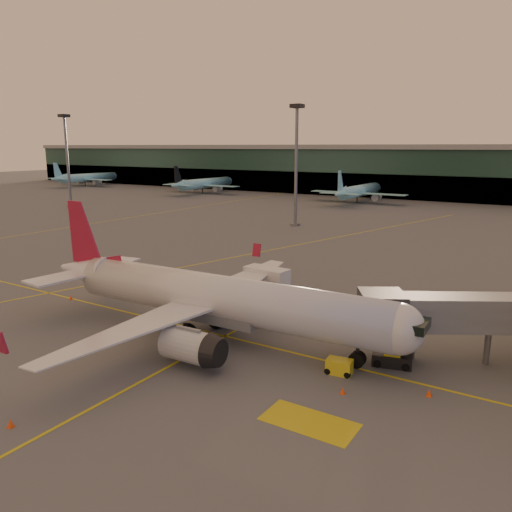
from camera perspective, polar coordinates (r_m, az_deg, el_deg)
The scene contains 16 objects.
ground at distance 45.82m, azimuth -12.42°, elevation -9.66°, with size 600.00×600.00×0.00m, color #4C4F54.
taxi_markings at distance 85.05m, azimuth 5.28°, elevation 0.85°, with size 100.12×173.00×0.01m.
terminal at distance 174.50m, azimuth 22.47°, elevation 8.80°, with size 400.00×20.00×17.60m.
mast_west_far at distance 151.39m, azimuth -20.79°, elevation 10.83°, with size 2.40×2.40×25.60m.
mast_west_near at distance 108.28m, azimuth 4.63°, elevation 11.26°, with size 2.40×2.40×25.60m.
distant_aircraft_row at distance 157.43m, azimuth 13.09°, elevation 5.91°, with size 290.00×34.00×13.00m.
main_airplane at distance 44.92m, azimuth -5.21°, elevation -4.79°, with size 38.19×34.37×11.53m.
jet_bridge at distance 44.02m, azimuth 26.79°, elevation -6.22°, with size 19.88×13.22×5.76m.
catering_truck at distance 55.37m, azimuth 1.26°, elevation -3.06°, with size 5.18×2.65×3.90m.
gpu_cart at distance 39.46m, azimuth 9.49°, elevation -12.38°, with size 2.09×1.39×1.15m.
pushback_tug at distance 41.67m, azimuth 15.30°, elevation -11.17°, with size 3.34×2.30×1.56m.
cone_nose at distance 37.88m, azimuth 19.18°, elevation -14.55°, with size 0.42×0.42×0.54m.
cone_tail at distance 60.46m, azimuth -20.40°, elevation -4.48°, with size 0.38×0.38×0.49m.
cone_wing_right at distance 35.87m, azimuth -26.26°, elevation -16.77°, with size 0.44×0.44×0.55m.
cone_wing_left at distance 61.59m, azimuth 3.72°, elevation -3.35°, with size 0.46×0.46×0.59m.
cone_fwd at distance 36.74m, azimuth 9.88°, elevation -14.93°, with size 0.38×0.38×0.48m.
Camera 1 is at (30.31, -29.86, 17.01)m, focal length 35.00 mm.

